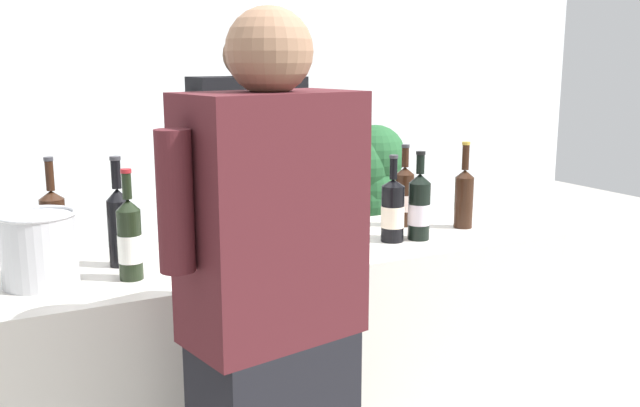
{
  "coord_description": "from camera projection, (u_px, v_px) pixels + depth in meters",
  "views": [
    {
      "loc": [
        -0.96,
        -2.17,
        1.57
      ],
      "look_at": [
        0.18,
        0.0,
        1.06
      ],
      "focal_mm": 39.31,
      "sensor_mm": 36.0,
      "label": 1
    }
  ],
  "objects": [
    {
      "name": "wall_back",
      "position": [
        113.0,
        85.0,
        4.61
      ],
      "size": [
        8.0,
        0.1,
        2.8
      ],
      "primitive_type": "cube",
      "color": "silver",
      "rests_on": "ground_plane"
    },
    {
      "name": "counter",
      "position": [
        277.0,
        371.0,
        2.54
      ],
      "size": [
        2.17,
        0.61,
        0.91
      ],
      "primitive_type": "cube",
      "color": "beige",
      "rests_on": "ground_plane"
    },
    {
      "name": "wine_bottle_0",
      "position": [
        264.0,
        213.0,
        2.46
      ],
      "size": [
        0.08,
        0.08,
        0.35
      ],
      "color": "black",
      "rests_on": "counter"
    },
    {
      "name": "wine_bottle_1",
      "position": [
        130.0,
        239.0,
        2.11
      ],
      "size": [
        0.07,
        0.07,
        0.34
      ],
      "color": "black",
      "rests_on": "counter"
    },
    {
      "name": "wine_bottle_2",
      "position": [
        419.0,
        207.0,
        2.58
      ],
      "size": [
        0.08,
        0.08,
        0.33
      ],
      "color": "black",
      "rests_on": "counter"
    },
    {
      "name": "wine_bottle_3",
      "position": [
        404.0,
        196.0,
        2.79
      ],
      "size": [
        0.08,
        0.08,
        0.33
      ],
      "color": "black",
      "rests_on": "counter"
    },
    {
      "name": "wine_bottle_4",
      "position": [
        54.0,
        227.0,
        2.26
      ],
      "size": [
        0.08,
        0.08,
        0.35
      ],
      "color": "black",
      "rests_on": "counter"
    },
    {
      "name": "wine_bottle_5",
      "position": [
        239.0,
        217.0,
        2.41
      ],
      "size": [
        0.08,
        0.08,
        0.35
      ],
      "color": "black",
      "rests_on": "counter"
    },
    {
      "name": "wine_bottle_6",
      "position": [
        464.0,
        196.0,
        2.76
      ],
      "size": [
        0.07,
        0.07,
        0.34
      ],
      "color": "black",
      "rests_on": "counter"
    },
    {
      "name": "wine_bottle_7",
      "position": [
        393.0,
        211.0,
        2.55
      ],
      "size": [
        0.09,
        0.09,
        0.32
      ],
      "color": "black",
      "rests_on": "counter"
    },
    {
      "name": "wine_bottle_8",
      "position": [
        119.0,
        224.0,
        2.24
      ],
      "size": [
        0.07,
        0.07,
        0.36
      ],
      "color": "black",
      "rests_on": "counter"
    },
    {
      "name": "wine_bottle_9",
      "position": [
        277.0,
        204.0,
        2.62
      ],
      "size": [
        0.08,
        0.08,
        0.35
      ],
      "color": "black",
      "rests_on": "counter"
    },
    {
      "name": "wine_glass",
      "position": [
        336.0,
        210.0,
        2.46
      ],
      "size": [
        0.08,
        0.08,
        0.19
      ],
      "color": "silver",
      "rests_on": "counter"
    },
    {
      "name": "ice_bucket",
      "position": [
        39.0,
        248.0,
        2.06
      ],
      "size": [
        0.23,
        0.23,
        0.22
      ],
      "color": "silver",
      "rests_on": "counter"
    },
    {
      "name": "person_server",
      "position": [
        250.0,
        236.0,
        3.03
      ],
      "size": [
        0.62,
        0.25,
        1.68
      ],
      "color": "black",
      "rests_on": "ground_plane"
    },
    {
      "name": "person_guest",
      "position": [
        274.0,
        360.0,
        1.77
      ],
      "size": [
        0.58,
        0.31,
        1.69
      ],
      "color": "black",
      "rests_on": "ground_plane"
    },
    {
      "name": "potted_shrub",
      "position": [
        365.0,
        198.0,
        4.06
      ],
      "size": [
        0.55,
        0.44,
        1.21
      ],
      "color": "brown",
      "rests_on": "ground_plane"
    }
  ]
}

